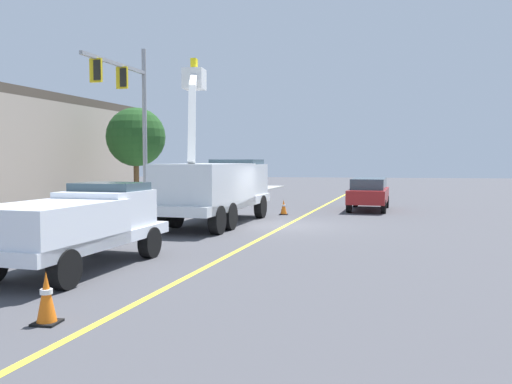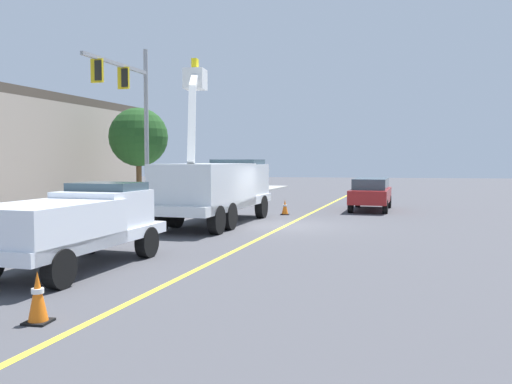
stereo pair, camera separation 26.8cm
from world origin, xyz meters
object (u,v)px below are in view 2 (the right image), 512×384
object	(u,v)px
utility_bucket_truck	(217,185)
traffic_cone_mid_front	(285,207)
passing_minivan	(371,192)
traffic_signal_mast	(131,104)
traffic_cone_leading	(38,297)
service_pickup_truck	(74,224)

from	to	relation	value
utility_bucket_truck	traffic_cone_mid_front	bearing A→B (deg)	-30.25
passing_minivan	traffic_signal_mast	bearing A→B (deg)	112.81
traffic_cone_leading	traffic_cone_mid_front	bearing A→B (deg)	-6.40
service_pickup_truck	passing_minivan	world-z (taller)	service_pickup_truck
traffic_cone_leading	traffic_cone_mid_front	world-z (taller)	traffic_cone_leading
passing_minivan	traffic_cone_mid_front	world-z (taller)	passing_minivan
utility_bucket_truck	traffic_cone_leading	bearing A→B (deg)	-178.32
utility_bucket_truck	service_pickup_truck	size ratio (longest dim) A/B	1.45
traffic_cone_mid_front	traffic_signal_mast	world-z (taller)	traffic_signal_mast
utility_bucket_truck	traffic_cone_mid_front	xyz separation A→B (m)	(4.10, -2.39, -1.25)
traffic_cone_mid_front	traffic_signal_mast	size ratio (longest dim) A/B	0.09
traffic_cone_mid_front	passing_minivan	bearing A→B (deg)	-53.20
traffic_cone_leading	traffic_cone_mid_front	xyz separation A→B (m)	(17.72, -1.99, -0.06)
utility_bucket_truck	traffic_signal_mast	xyz separation A→B (m)	(2.48, 4.76, 3.71)
service_pickup_truck	traffic_signal_mast	distance (m)	13.21
utility_bucket_truck	service_pickup_truck	world-z (taller)	utility_bucket_truck
traffic_cone_leading	utility_bucket_truck	bearing A→B (deg)	1.68
passing_minivan	traffic_cone_leading	bearing A→B (deg)	163.42
traffic_cone_leading	passing_minivan	bearing A→B (deg)	-16.58
traffic_signal_mast	traffic_cone_leading	bearing A→B (deg)	-162.23
utility_bucket_truck	passing_minivan	xyz separation A→B (m)	(7.26, -6.62, -0.64)
passing_minivan	traffic_cone_mid_front	bearing A→B (deg)	126.80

